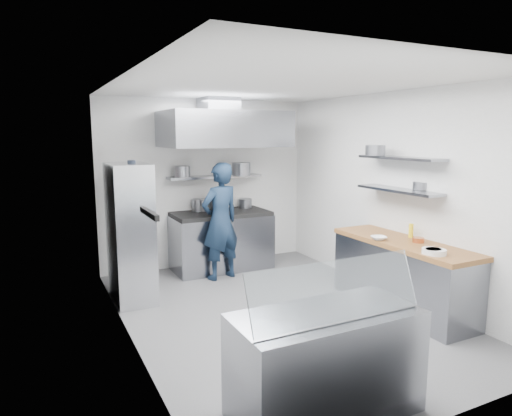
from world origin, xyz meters
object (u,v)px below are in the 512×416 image
gas_range (221,242)px  chef (220,221)px  display_case (325,363)px  wire_rack (130,233)px

gas_range → chef: size_ratio=0.89×
chef → display_case: size_ratio=1.20×
chef → display_case: 3.69m
gas_range → display_case: bearing=-100.7°
display_case → gas_range: bearing=79.3°
chef → wire_rack: size_ratio=0.98×
gas_range → display_case: gas_range is taller
wire_rack → chef: bearing=12.4°
chef → display_case: bearing=66.2°
wire_rack → display_case: size_ratio=1.23×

